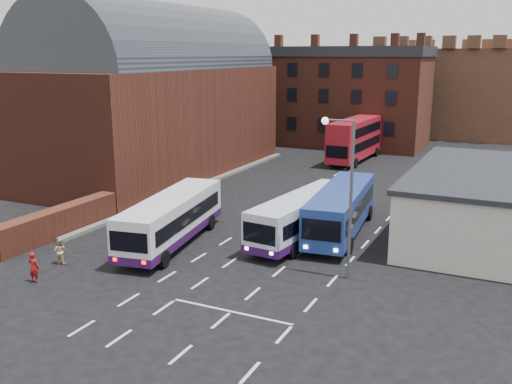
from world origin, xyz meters
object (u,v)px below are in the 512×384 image
at_px(bus_blue, 341,208).
at_px(pedestrian_beige, 60,251).
at_px(bus_red_double, 355,139).
at_px(street_lamp, 346,184).
at_px(bus_white_outbound, 172,216).
at_px(pedestrian_red, 34,267).
at_px(bus_white_inbound, 303,214).

bearing_deg(bus_blue, pedestrian_beige, 37.74).
relative_size(bus_red_double, pedestrian_beige, 7.83).
bearing_deg(bus_red_double, street_lamp, 107.08).
bearing_deg(bus_white_outbound, bus_blue, 26.16).
bearing_deg(pedestrian_red, bus_blue, -134.88).
xyz_separation_m(bus_blue, pedestrian_red, (-11.69, -14.41, -0.97)).
relative_size(street_lamp, pedestrian_beige, 5.71).
distance_m(bus_white_inbound, street_lamp, 7.32).
distance_m(bus_red_double, street_lamp, 33.67).
relative_size(bus_white_outbound, bus_white_inbound, 1.05).
xyz_separation_m(bus_blue, bus_red_double, (-6.41, 25.39, 0.63)).
xyz_separation_m(bus_white_outbound, pedestrian_beige, (-3.69, -5.55, -1.01)).
distance_m(bus_white_outbound, street_lamp, 11.53).
distance_m(bus_white_inbound, bus_blue, 2.75).
bearing_deg(pedestrian_beige, pedestrian_red, 92.08).
bearing_deg(bus_white_outbound, street_lamp, -13.46).
bearing_deg(bus_white_outbound, pedestrian_red, -119.70).
bearing_deg(bus_red_double, bus_blue, 106.19).
relative_size(bus_blue, pedestrian_red, 6.97).
height_order(bus_white_outbound, pedestrian_red, bus_white_outbound).
relative_size(street_lamp, pedestrian_red, 5.15).
distance_m(pedestrian_red, pedestrian_beige, 2.67).
xyz_separation_m(street_lamp, pedestrian_beige, (-14.72, -4.81, -4.29)).
bearing_deg(bus_red_double, bus_white_inbound, 101.45).
height_order(bus_white_outbound, pedestrian_beige, bus_white_outbound).
bearing_deg(pedestrian_beige, bus_blue, -149.88).
xyz_separation_m(bus_white_inbound, pedestrian_beige, (-10.55, -9.80, -0.93)).
distance_m(bus_red_double, pedestrian_beige, 37.74).
bearing_deg(pedestrian_beige, bus_red_double, -112.69).
xyz_separation_m(bus_white_outbound, bus_red_double, (2.31, 31.68, 0.66)).
height_order(pedestrian_red, pedestrian_beige, pedestrian_red).
xyz_separation_m(bus_white_inbound, street_lamp, (4.16, -4.99, 3.36)).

